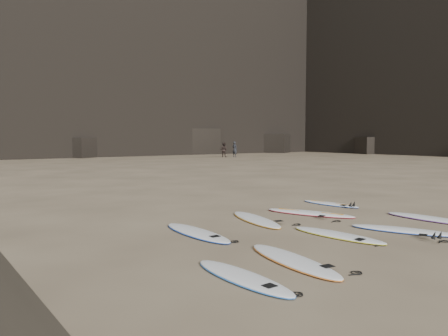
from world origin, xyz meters
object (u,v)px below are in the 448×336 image
object	(u,v)px
surfboard_2	(338,235)
person_a	(235,149)
surfboard_0	(242,277)
surfboard_1	(293,260)
surfboard_6	(256,219)
person_b	(224,150)
surfboard_3	(404,230)
surfboard_4	(431,218)
surfboard_5	(197,232)
surfboard_7	(310,213)
surfboard_8	(330,204)

from	to	relation	value
surfboard_2	person_a	bearing A→B (deg)	49.71
person_a	surfboard_2	bearing A→B (deg)	134.47
surfboard_0	surfboard_1	xyz separation A→B (m)	(1.37, 0.20, 0.00)
surfboard_6	person_a	distance (m)	40.35
surfboard_1	person_b	size ratio (longest dim) A/B	1.52
surfboard_3	surfboard_4	size ratio (longest dim) A/B	0.96
surfboard_0	surfboard_2	bearing A→B (deg)	15.94
surfboard_0	surfboard_1	bearing A→B (deg)	7.97
surfboard_3	surfboard_6	size ratio (longest dim) A/B	0.96
surfboard_2	person_a	distance (m)	42.33
surfboard_5	surfboard_6	world-z (taller)	same
surfboard_1	surfboard_4	world-z (taller)	surfboard_4
surfboard_4	person_a	bearing A→B (deg)	58.49
surfboard_0	surfboard_7	distance (m)	6.54
surfboard_7	person_b	xyz separation A→B (m)	(20.67, 32.79, 0.82)
surfboard_2	surfboard_4	world-z (taller)	surfboard_4
surfboard_4	surfboard_7	distance (m)	3.40
surfboard_6	surfboard_8	xyz separation A→B (m)	(4.02, 0.72, -0.01)
surfboard_6	surfboard_2	bearing A→B (deg)	-69.09
surfboard_0	surfboard_8	bearing A→B (deg)	30.45
surfboard_0	surfboard_8	distance (m)	8.72
surfboard_4	person_b	distance (m)	40.06
surfboard_5	surfboard_6	distance (m)	2.31
surfboard_6	person_a	bearing A→B (deg)	67.80
surfboard_5	surfboard_7	xyz separation A→B (m)	(4.27, 0.27, 0.00)
surfboard_0	person_b	bearing A→B (deg)	53.90
surfboard_1	surfboard_4	bearing A→B (deg)	15.16
surfboard_0	surfboard_2	distance (m)	3.93
surfboard_0	person_b	size ratio (longest dim) A/B	1.37
surfboard_0	surfboard_2	size ratio (longest dim) A/B	0.97
surfboard_2	surfboard_8	bearing A→B (deg)	36.10
surfboard_6	surfboard_4	bearing A→B (deg)	-20.51
surfboard_0	person_a	size ratio (longest dim) A/B	1.27
surfboard_3	surfboard_2	bearing A→B (deg)	137.36
surfboard_6	person_b	world-z (taller)	person_b
surfboard_2	surfboard_5	world-z (taller)	surfboard_5
surfboard_0	surfboard_6	bearing A→B (deg)	46.82
surfboard_6	surfboard_0	bearing A→B (deg)	-118.28
surfboard_3	person_a	distance (m)	41.90
surfboard_0	surfboard_3	distance (m)	5.54
surfboard_7	surfboard_8	size ratio (longest dim) A/B	1.25
surfboard_1	person_a	xyz separation A→B (m)	(26.21, 35.89, 0.89)
surfboard_6	surfboard_1	bearing A→B (deg)	-106.07
surfboard_0	person_a	distance (m)	45.43
surfboard_1	surfboard_3	bearing A→B (deg)	12.74
surfboard_3	person_b	xyz separation A→B (m)	(20.62, 35.88, 0.83)
surfboard_3	surfboard_4	distance (m)	2.08
surfboard_1	surfboard_2	xyz separation A→B (m)	(2.39, 0.90, -0.00)
person_a	surfboard_7	bearing A→B (deg)	134.51
surfboard_6	surfboard_7	bearing A→B (deg)	9.28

